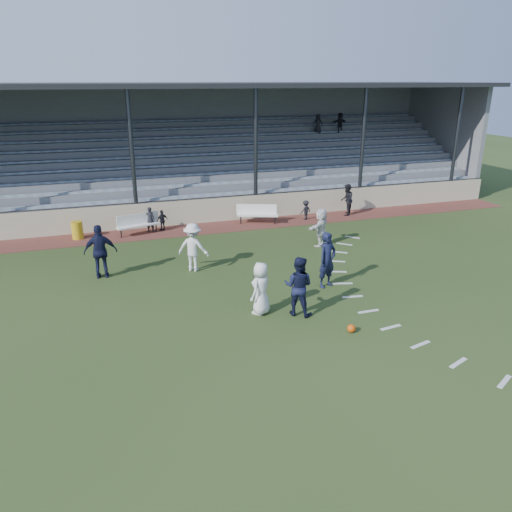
% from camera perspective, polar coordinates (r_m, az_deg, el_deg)
% --- Properties ---
extents(ground, '(90.00, 90.00, 0.00)m').
position_cam_1_polar(ground, '(14.76, 3.07, -7.86)').
color(ground, '#283B18').
rests_on(ground, ground).
extents(cinder_track, '(34.00, 2.00, 0.02)m').
position_cam_1_polar(cinder_track, '(24.16, -5.96, 3.16)').
color(cinder_track, '#582A23').
rests_on(cinder_track, ground).
extents(retaining_wall, '(34.00, 0.18, 1.20)m').
position_cam_1_polar(retaining_wall, '(25.00, -6.54, 5.10)').
color(retaining_wall, '#BFB493').
rests_on(retaining_wall, ground).
extents(bench_left, '(2.03, 1.00, 0.95)m').
position_cam_1_polar(bench_left, '(23.62, -13.32, 3.79)').
color(bench_left, silver).
rests_on(bench_left, cinder_track).
extents(bench_right, '(2.01, 1.16, 0.95)m').
position_cam_1_polar(bench_right, '(24.74, 0.12, 5.03)').
color(bench_right, silver).
rests_on(bench_right, cinder_track).
extents(trash_bin, '(0.49, 0.49, 0.79)m').
position_cam_1_polar(trash_bin, '(23.73, -19.75, 2.80)').
color(trash_bin, gold).
rests_on(trash_bin, cinder_track).
extents(football, '(0.24, 0.24, 0.24)m').
position_cam_1_polar(football, '(14.55, 10.85, -8.13)').
color(football, '#C4470B').
rests_on(football, ground).
extents(player_white_lead, '(0.95, 0.92, 1.65)m').
position_cam_1_polar(player_white_lead, '(15.10, 0.56, -3.72)').
color(player_white_lead, silver).
rests_on(player_white_lead, ground).
extents(player_navy_lead, '(0.82, 0.68, 1.94)m').
position_cam_1_polar(player_navy_lead, '(17.18, 8.15, -0.45)').
color(player_navy_lead, black).
rests_on(player_navy_lead, ground).
extents(player_navy_mid, '(1.14, 1.10, 1.85)m').
position_cam_1_polar(player_navy_mid, '(15.06, 4.85, -3.44)').
color(player_navy_mid, black).
rests_on(player_navy_mid, ground).
extents(player_white_wing, '(1.36, 1.20, 1.82)m').
position_cam_1_polar(player_white_wing, '(18.63, -7.21, 0.99)').
color(player_white_wing, silver).
rests_on(player_white_wing, ground).
extents(player_navy_wing, '(1.19, 0.57, 1.97)m').
position_cam_1_polar(player_navy_wing, '(18.63, -17.35, 0.48)').
color(player_navy_wing, black).
rests_on(player_navy_wing, ground).
extents(player_white_back, '(1.49, 1.35, 1.65)m').
position_cam_1_polar(player_white_back, '(21.52, 7.43, 3.30)').
color(player_white_back, silver).
rests_on(player_white_back, ground).
extents(official, '(0.97, 1.01, 1.65)m').
position_cam_1_polar(official, '(26.64, 10.32, 6.35)').
color(official, black).
rests_on(official, cinder_track).
extents(sub_left_near, '(0.50, 0.41, 1.20)m').
position_cam_1_polar(sub_left_near, '(23.82, -12.02, 4.11)').
color(sub_left_near, black).
rests_on(sub_left_near, cinder_track).
extents(sub_left_far, '(0.63, 0.45, 1.00)m').
position_cam_1_polar(sub_left_far, '(23.93, -10.66, 4.02)').
color(sub_left_far, black).
rests_on(sub_left_far, cinder_track).
extents(sub_right, '(0.73, 0.57, 0.99)m').
position_cam_1_polar(sub_right, '(25.56, 5.69, 5.25)').
color(sub_right, black).
rests_on(sub_right, cinder_track).
extents(grandstand, '(34.60, 9.00, 6.61)m').
position_cam_1_polar(grandstand, '(29.22, -8.61, 10.31)').
color(grandstand, slate).
rests_on(grandstand, ground).
extents(penalty_arc, '(3.89, 14.63, 0.01)m').
position_cam_1_polar(penalty_arc, '(16.58, 16.54, -5.48)').
color(penalty_arc, silver).
rests_on(penalty_arc, ground).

